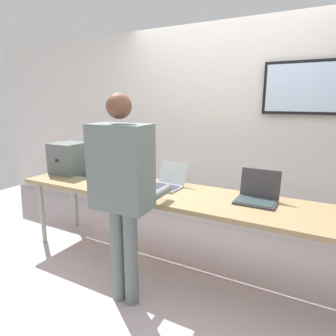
{
  "coord_description": "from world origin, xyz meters",
  "views": [
    {
      "loc": [
        1.12,
        -2.32,
        1.59
      ],
      "look_at": [
        -0.16,
        0.01,
        0.98
      ],
      "focal_mm": 31.64,
      "sensor_mm": 36.0,
      "label": 1
    }
  ],
  "objects": [
    {
      "name": "workbench",
      "position": [
        0.0,
        0.0,
        0.71
      ],
      "size": [
        3.48,
        0.7,
        0.76
      ],
      "color": "#957B52",
      "rests_on": "ground"
    },
    {
      "name": "equipment_box",
      "position": [
        -1.52,
        0.09,
        0.94
      ],
      "size": [
        0.35,
        0.36,
        0.36
      ],
      "color": "#57605D",
      "rests_on": "workbench"
    },
    {
      "name": "back_wall",
      "position": [
        0.03,
        1.13,
        1.25
      ],
      "size": [
        8.0,
        0.11,
        2.47
      ],
      "color": "silver",
      "rests_on": "ground"
    },
    {
      "name": "ground",
      "position": [
        0.0,
        0.0,
        -0.02
      ],
      "size": [
        8.0,
        8.0,
        0.04
      ],
      "primitive_type": "cube",
      "color": "beige"
    },
    {
      "name": "laptop_station_1",
      "position": [
        -0.23,
        0.13,
        0.81
      ],
      "size": [
        0.32,
        0.36,
        0.23
      ],
      "color": "#ADB5B6",
      "rests_on": "workbench"
    },
    {
      "name": "laptop_station_2",
      "position": [
        0.63,
        0.12,
        0.82
      ],
      "size": [
        0.33,
        0.29,
        0.26
      ],
      "color": "#3D393C",
      "rests_on": "workbench"
    },
    {
      "name": "person",
      "position": [
        -0.2,
        -0.62,
        0.99
      ],
      "size": [
        0.45,
        0.6,
        1.64
      ],
      "color": "slate",
      "rests_on": "ground"
    },
    {
      "name": "laptop_station_0",
      "position": [
        -1.12,
        0.13,
        0.81
      ],
      "size": [
        0.4,
        0.34,
        0.25
      ],
      "color": "#A9B0B3",
      "rests_on": "workbench"
    }
  ]
}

